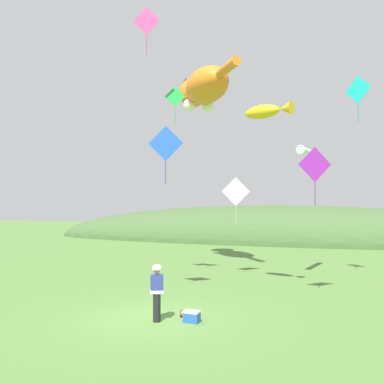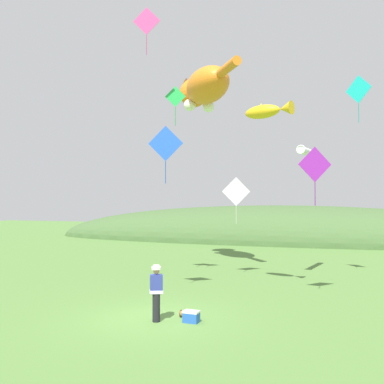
{
  "view_description": "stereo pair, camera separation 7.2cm",
  "coord_description": "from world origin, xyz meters",
  "px_view_note": "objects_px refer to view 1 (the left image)",
  "views": [
    {
      "loc": [
        5.72,
        -12.72,
        3.75
      ],
      "look_at": [
        0.0,
        4.0,
        4.19
      ],
      "focal_mm": 40.0,
      "sensor_mm": 36.0,
      "label": 1
    },
    {
      "loc": [
        5.79,
        -12.7,
        3.75
      ],
      "look_at": [
        0.0,
        4.0,
        4.19
      ],
      "focal_mm": 40.0,
      "sensor_mm": 36.0,
      "label": 2
    }
  ],
  "objects_px": {
    "kite_giant_cat": "(204,88)",
    "kite_diamond_teal": "(358,90)",
    "kite_spool": "(183,314)",
    "picnic_cooler": "(192,317)",
    "kite_tube_streamer": "(308,153)",
    "kite_diamond_green": "(175,97)",
    "festival_attendant": "(157,291)",
    "kite_fish_windsock": "(267,111)",
    "kite_diamond_blue": "(166,144)",
    "kite_diamond_white": "(236,192)",
    "kite_diamond_pink": "(146,21)",
    "kite_diamond_violet": "(315,165)"
  },
  "relations": [
    {
      "from": "kite_spool",
      "to": "picnic_cooler",
      "type": "bearing_deg",
      "value": -44.77
    },
    {
      "from": "kite_fish_windsock",
      "to": "kite_diamond_pink",
      "type": "distance_m",
      "value": 6.68
    },
    {
      "from": "kite_diamond_white",
      "to": "festival_attendant",
      "type": "bearing_deg",
      "value": -93.61
    },
    {
      "from": "kite_tube_streamer",
      "to": "kite_diamond_white",
      "type": "height_order",
      "value": "kite_tube_streamer"
    },
    {
      "from": "festival_attendant",
      "to": "kite_giant_cat",
      "type": "distance_m",
      "value": 15.12
    },
    {
      "from": "kite_fish_windsock",
      "to": "kite_diamond_violet",
      "type": "relative_size",
      "value": 0.96
    },
    {
      "from": "kite_diamond_green",
      "to": "kite_diamond_teal",
      "type": "bearing_deg",
      "value": 16.12
    },
    {
      "from": "kite_tube_streamer",
      "to": "kite_diamond_green",
      "type": "height_order",
      "value": "kite_diamond_green"
    },
    {
      "from": "festival_attendant",
      "to": "kite_diamond_pink",
      "type": "height_order",
      "value": "kite_diamond_pink"
    },
    {
      "from": "kite_tube_streamer",
      "to": "kite_diamond_blue",
      "type": "bearing_deg",
      "value": -129.68
    },
    {
      "from": "kite_diamond_pink",
      "to": "kite_diamond_blue",
      "type": "bearing_deg",
      "value": -37.19
    },
    {
      "from": "kite_fish_windsock",
      "to": "kite_tube_streamer",
      "type": "relative_size",
      "value": 0.72
    },
    {
      "from": "kite_diamond_violet",
      "to": "kite_fish_windsock",
      "type": "bearing_deg",
      "value": 166.27
    },
    {
      "from": "festival_attendant",
      "to": "kite_tube_streamer",
      "type": "distance_m",
      "value": 11.75
    },
    {
      "from": "kite_diamond_pink",
      "to": "kite_diamond_violet",
      "type": "relative_size",
      "value": 0.93
    },
    {
      "from": "kite_diamond_white",
      "to": "kite_diamond_violet",
      "type": "relative_size",
      "value": 1.03
    },
    {
      "from": "kite_tube_streamer",
      "to": "kite_diamond_teal",
      "type": "bearing_deg",
      "value": -22.02
    },
    {
      "from": "kite_diamond_green",
      "to": "kite_diamond_white",
      "type": "bearing_deg",
      "value": 43.54
    },
    {
      "from": "picnic_cooler",
      "to": "kite_tube_streamer",
      "type": "height_order",
      "value": "kite_tube_streamer"
    },
    {
      "from": "kite_giant_cat",
      "to": "kite_diamond_teal",
      "type": "xyz_separation_m",
      "value": [
        8.4,
        -2.79,
        -1.51
      ]
    },
    {
      "from": "kite_giant_cat",
      "to": "kite_tube_streamer",
      "type": "height_order",
      "value": "kite_giant_cat"
    },
    {
      "from": "kite_spool",
      "to": "kite_diamond_teal",
      "type": "xyz_separation_m",
      "value": [
        5.74,
        8.0,
        8.88
      ]
    },
    {
      "from": "picnic_cooler",
      "to": "kite_diamond_blue",
      "type": "distance_m",
      "value": 7.08
    },
    {
      "from": "picnic_cooler",
      "to": "kite_giant_cat",
      "type": "distance_m",
      "value": 15.59
    },
    {
      "from": "kite_tube_streamer",
      "to": "kite_diamond_pink",
      "type": "bearing_deg",
      "value": -141.26
    },
    {
      "from": "festival_attendant",
      "to": "kite_diamond_teal",
      "type": "distance_m",
      "value": 13.47
    },
    {
      "from": "picnic_cooler",
      "to": "kite_tube_streamer",
      "type": "distance_m",
      "value": 11.58
    },
    {
      "from": "kite_tube_streamer",
      "to": "kite_diamond_violet",
      "type": "relative_size",
      "value": 1.33
    },
    {
      "from": "festival_attendant",
      "to": "kite_diamond_white",
      "type": "relative_size",
      "value": 0.76
    },
    {
      "from": "kite_fish_windsock",
      "to": "kite_diamond_blue",
      "type": "height_order",
      "value": "kite_fish_windsock"
    },
    {
      "from": "kite_fish_windsock",
      "to": "kite_diamond_blue",
      "type": "relative_size",
      "value": 0.93
    },
    {
      "from": "kite_diamond_white",
      "to": "kite_spool",
      "type": "bearing_deg",
      "value": -89.57
    },
    {
      "from": "festival_attendant",
      "to": "kite_diamond_green",
      "type": "bearing_deg",
      "value": 106.24
    },
    {
      "from": "picnic_cooler",
      "to": "kite_tube_streamer",
      "type": "xyz_separation_m",
      "value": [
        2.97,
        9.39,
        6.08
      ]
    },
    {
      "from": "picnic_cooler",
      "to": "kite_diamond_white",
      "type": "xyz_separation_m",
      "value": [
        -0.52,
        8.37,
        4.11
      ]
    },
    {
      "from": "kite_diamond_white",
      "to": "kite_diamond_violet",
      "type": "xyz_separation_m",
      "value": [
        4.05,
        -4.03,
        0.91
      ]
    },
    {
      "from": "festival_attendant",
      "to": "kite_spool",
      "type": "distance_m",
      "value": 1.27
    },
    {
      "from": "kite_tube_streamer",
      "to": "kite_diamond_green",
      "type": "relative_size",
      "value": 1.6
    },
    {
      "from": "kite_diamond_green",
      "to": "kite_diamond_teal",
      "type": "xyz_separation_m",
      "value": [
        8.21,
        2.37,
        0.24
      ]
    },
    {
      "from": "kite_diamond_teal",
      "to": "kite_diamond_white",
      "type": "bearing_deg",
      "value": -179.14
    },
    {
      "from": "kite_diamond_white",
      "to": "kite_diamond_blue",
      "type": "bearing_deg",
      "value": -107.83
    },
    {
      "from": "kite_diamond_white",
      "to": "kite_diamond_green",
      "type": "relative_size",
      "value": 1.24
    },
    {
      "from": "festival_attendant",
      "to": "kite_spool",
      "type": "bearing_deg",
      "value": 50.77
    },
    {
      "from": "kite_giant_cat",
      "to": "kite_diamond_blue",
      "type": "height_order",
      "value": "kite_giant_cat"
    },
    {
      "from": "kite_diamond_green",
      "to": "kite_diamond_teal",
      "type": "height_order",
      "value": "kite_diamond_teal"
    },
    {
      "from": "picnic_cooler",
      "to": "kite_diamond_green",
      "type": "relative_size",
      "value": 0.27
    },
    {
      "from": "kite_giant_cat",
      "to": "kite_diamond_pink",
      "type": "bearing_deg",
      "value": -93.36
    },
    {
      "from": "kite_tube_streamer",
      "to": "kite_giant_cat",
      "type": "bearing_deg",
      "value": 163.08
    },
    {
      "from": "kite_tube_streamer",
      "to": "kite_diamond_pink",
      "type": "distance_m",
      "value": 9.96
    },
    {
      "from": "kite_tube_streamer",
      "to": "kite_diamond_white",
      "type": "relative_size",
      "value": 1.29
    }
  ]
}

